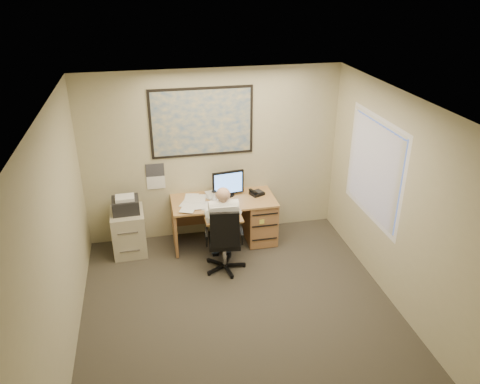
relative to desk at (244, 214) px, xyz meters
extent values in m
cube|color=#353129|center=(-0.42, -1.90, -0.45)|extent=(4.00, 4.50, 0.00)
cube|color=white|center=(-0.42, -1.90, 2.25)|extent=(4.00, 4.50, 0.00)
cube|color=#BEB58F|center=(-0.42, 0.35, 0.90)|extent=(4.00, 0.00, 2.70)
cube|color=#BEB58F|center=(-0.42, -4.15, 0.90)|extent=(4.00, 0.00, 2.70)
cube|color=#BEB58F|center=(-2.42, -1.90, 0.90)|extent=(0.00, 4.50, 2.70)
cube|color=#BEB58F|center=(1.58, -1.90, 0.90)|extent=(0.00, 4.50, 2.70)
cube|color=tan|center=(-0.33, -0.02, 0.29)|extent=(1.60, 0.75, 0.03)
cube|color=#A87345|center=(0.25, -0.02, -0.09)|extent=(0.45, 0.70, 0.70)
cube|color=#A87345|center=(-1.11, -0.02, -0.09)|extent=(0.04, 0.70, 0.70)
cube|color=#A87345|center=(-0.33, 0.32, 0.00)|extent=(1.55, 0.03, 0.55)
cylinder|color=black|center=(-0.23, 0.13, 0.31)|extent=(0.20, 0.20, 0.02)
cube|color=black|center=(-0.23, 0.11, 0.53)|extent=(0.50, 0.11, 0.38)
cube|color=#558DE8|center=(-0.23, 0.08, 0.53)|extent=(0.44, 0.06, 0.32)
cube|color=tan|center=(-0.41, -0.47, 0.21)|extent=(0.55, 0.30, 0.02)
cube|color=beige|center=(-0.41, -0.47, 0.24)|extent=(0.43, 0.14, 0.02)
cube|color=black|center=(0.22, 0.05, 0.33)|extent=(0.25, 0.24, 0.05)
cylinder|color=silver|center=(-0.48, -0.08, 0.39)|extent=(0.08, 0.08, 0.18)
cylinder|color=white|center=(-0.45, 0.17, 0.35)|extent=(0.07, 0.07, 0.09)
cube|color=white|center=(-0.78, -0.02, 0.32)|extent=(0.60, 0.56, 0.03)
cube|color=#1E4C93|center=(-0.58, 0.33, 1.45)|extent=(1.56, 0.03, 1.06)
cube|color=white|center=(-1.33, 0.34, 0.63)|extent=(0.28, 0.01, 0.42)
cube|color=#B9B095|center=(-1.80, 0.01, -0.10)|extent=(0.51, 0.61, 0.69)
cube|color=black|center=(-1.80, 0.01, 0.35)|extent=(0.40, 0.36, 0.22)
cube|color=white|center=(-1.80, -0.01, 0.48)|extent=(0.28, 0.23, 0.05)
cylinder|color=silver|center=(-0.45, -0.75, -0.21)|extent=(0.06, 0.06, 0.38)
cube|color=black|center=(-0.45, -0.75, 0.00)|extent=(0.49, 0.49, 0.07)
cube|color=black|center=(-0.42, -0.97, 0.32)|extent=(0.41, 0.11, 0.53)
camera|label=1|loc=(-1.40, -6.40, 3.54)|focal=35.00mm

